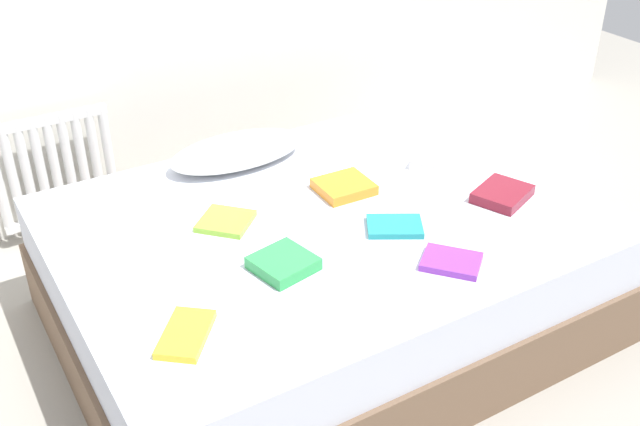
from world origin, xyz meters
TOP-DOWN VIEW (x-y plane):
  - ground_plane at (0.00, 0.00)m, footprint 8.00×8.00m
  - bed at (0.00, 0.00)m, footprint 2.00×1.50m
  - radiator at (-0.73, 1.20)m, footprint 0.54×0.04m
  - pillow at (-0.10, 0.56)m, footprint 0.59×0.29m
  - textbook_purple at (0.19, -0.50)m, footprint 0.24×0.24m
  - textbook_white at (0.60, 0.14)m, footprint 0.25×0.24m
  - textbook_teal at (0.16, -0.21)m, footprint 0.24×0.22m
  - textbook_orange at (0.15, 0.12)m, footprint 0.21×0.19m
  - textbook_yellow at (-0.72, -0.39)m, footprint 0.24×0.25m
  - textbook_lime at (-0.35, 0.13)m, footprint 0.25×0.25m
  - textbook_green at (-0.31, -0.23)m, footprint 0.22×0.22m
  - textbook_maroon at (0.64, -0.25)m, footprint 0.27×0.24m

SIDE VIEW (x-z plane):
  - ground_plane at x=0.00m, z-range 0.00..0.00m
  - bed at x=0.00m, z-range 0.00..0.50m
  - radiator at x=-0.73m, z-range 0.08..0.61m
  - textbook_lime at x=-0.35m, z-range 0.50..0.52m
  - textbook_teal at x=0.16m, z-range 0.50..0.52m
  - textbook_purple at x=0.19m, z-range 0.50..0.52m
  - textbook_yellow at x=-0.72m, z-range 0.50..0.52m
  - textbook_orange at x=0.15m, z-range 0.50..0.54m
  - textbook_maroon at x=0.64m, z-range 0.50..0.54m
  - textbook_white at x=0.60m, z-range 0.50..0.54m
  - textbook_green at x=-0.31m, z-range 0.50..0.54m
  - pillow at x=-0.10m, z-range 0.50..0.61m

